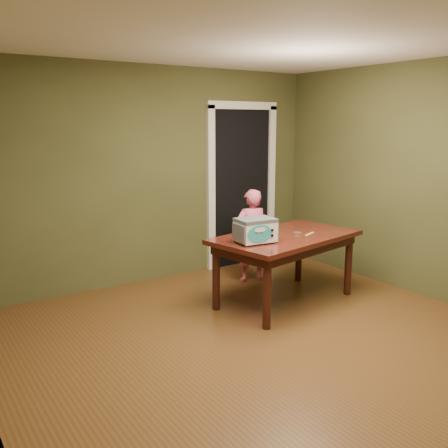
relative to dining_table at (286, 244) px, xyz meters
name	(u,v)px	position (x,y,z in m)	size (l,w,h in m)	color
floor	(286,353)	(-0.80, -0.97, -0.65)	(5.00, 5.00, 0.00)	brown
room_shell	(292,151)	(-0.80, -0.97, 1.06)	(4.52, 5.02, 2.61)	#4B4D29
doorway	(229,186)	(0.50, 1.81, 0.41)	(1.10, 0.66, 2.25)	black
dining_table	(286,244)	(0.00, 0.00, 0.00)	(1.74, 1.18, 0.75)	#3A100D
toy_oven	(255,230)	(-0.49, -0.10, 0.23)	(0.42, 0.31, 0.25)	#4C4F54
baking_pan	(298,233)	(0.12, -0.05, 0.11)	(0.10, 0.10, 0.02)	silver
spatula	(310,234)	(0.23, -0.12, 0.10)	(0.18, 0.03, 0.01)	tan
child	(251,236)	(0.14, 0.81, -0.08)	(0.42, 0.27, 1.14)	#DA5979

